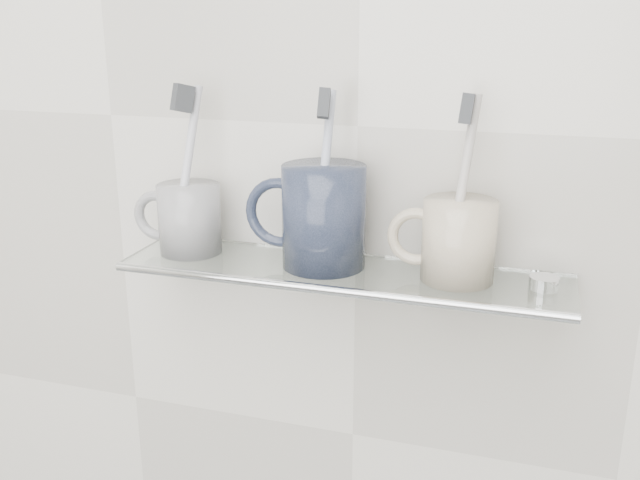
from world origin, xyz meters
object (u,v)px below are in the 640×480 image
at_px(mug_right, 459,240).
at_px(shelf_glass, 342,272).
at_px(mug_left, 190,219).
at_px(mug_center, 324,217).

bearing_deg(mug_right, shelf_glass, 162.58).
bearing_deg(mug_left, shelf_glass, -12.90).
bearing_deg(mug_right, mug_center, 160.31).
bearing_deg(shelf_glass, mug_center, 167.48).
bearing_deg(shelf_glass, mug_left, 178.48).
bearing_deg(mug_left, mug_center, -11.38).
height_order(mug_center, mug_right, mug_center).
height_order(shelf_glass, mug_center, mug_center).
distance_m(mug_center, mug_right, 0.15).
height_order(shelf_glass, mug_right, mug_right).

